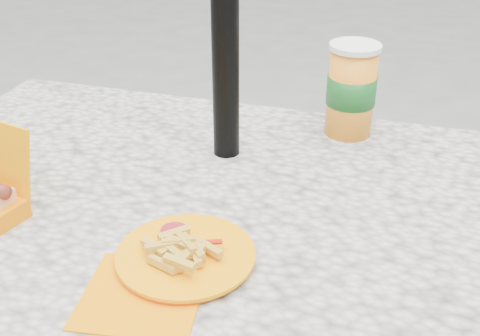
# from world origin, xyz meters

# --- Properties ---
(picnic_table) EXTENTS (1.20, 0.80, 0.75)m
(picnic_table) POSITION_xyz_m (0.00, 0.00, 0.64)
(picnic_table) COLOR beige
(picnic_table) RESTS_ON ground
(fries_plate) EXTENTS (0.22, 0.28, 0.04)m
(fries_plate) POSITION_xyz_m (0.04, -0.19, 0.76)
(fries_plate) COLOR orange
(fries_plate) RESTS_ON picnic_table
(soda_cup) EXTENTS (0.10, 0.10, 0.19)m
(soda_cup) POSITION_xyz_m (0.21, 0.32, 0.85)
(soda_cup) COLOR orange
(soda_cup) RESTS_ON picnic_table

